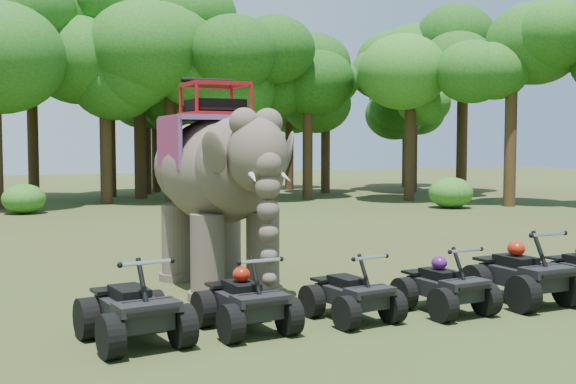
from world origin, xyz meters
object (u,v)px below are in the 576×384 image
at_px(atv_2, 351,286).
at_px(atv_3, 444,278).
at_px(atv_4, 522,266).
at_px(atv_0, 133,299).
at_px(atv_1, 245,292).
at_px(elephant, 217,183).

height_order(atv_2, atv_3, atv_3).
xyz_separation_m(atv_3, atv_4, (1.73, 0.02, 0.10)).
distance_m(atv_0, atv_2, 3.58).
bearing_deg(atv_1, atv_0, 175.02).
distance_m(atv_2, atv_3, 1.73).
xyz_separation_m(elephant, atv_4, (4.59, -3.64, -1.42)).
xyz_separation_m(atv_0, atv_2, (3.57, -0.09, -0.08)).
distance_m(atv_1, atv_2, 1.84).
bearing_deg(atv_2, atv_4, -9.46).
xyz_separation_m(atv_1, atv_3, (3.56, -0.26, -0.02)).
distance_m(atv_1, atv_3, 3.56).
bearing_deg(atv_0, atv_1, -7.87).
distance_m(atv_0, atv_3, 5.30).
relative_size(elephant, atv_3, 3.14).
height_order(elephant, atv_1, elephant).
bearing_deg(atv_0, atv_3, -10.33).
relative_size(elephant, atv_0, 2.83).
distance_m(atv_1, atv_4, 5.29).
bearing_deg(atv_3, atv_1, 171.57).
relative_size(atv_1, atv_3, 1.03).
bearing_deg(atv_4, atv_0, 176.23).
bearing_deg(atv_1, atv_4, -7.04).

